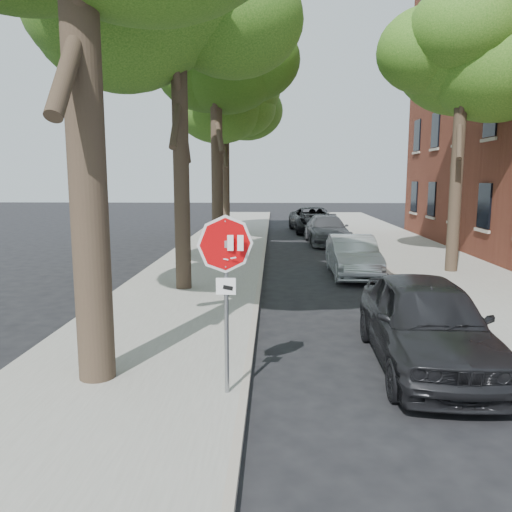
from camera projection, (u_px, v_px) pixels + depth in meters
The scene contains 14 objects.
ground at pixel (275, 401), 7.31m from camera, with size 120.00×120.00×0.00m, color black.
sidewalk_left at pixel (210, 261), 19.24m from camera, with size 4.00×55.00×0.12m, color gray.
sidewalk_right at pixel (432, 263), 18.94m from camera, with size 4.00×55.00×0.12m, color gray.
curb_left at pixel (263, 261), 19.17m from camera, with size 0.12×55.00×0.13m, color #9E9384.
curb_right at pixel (378, 262), 19.01m from camera, with size 0.12×55.00×0.13m, color #9E9384.
stop_sign at pixel (226, 270), 7.01m from camera, with size 0.76×0.34×2.61m.
tree_mid_a at pixel (178, 12), 13.26m from camera, with size 5.59×5.19×9.84m.
tree_mid_b at pixel (215, 59), 20.11m from camera, with size 5.88×5.46×10.36m.
tree_far at pixel (225, 104), 27.14m from camera, with size 5.29×4.91×9.33m.
tree_right at pixel (462, 53), 15.97m from camera, with size 5.29×4.91×9.33m.
car_a at pixel (426, 322), 8.58m from camera, with size 1.84×4.58×1.56m, color black.
car_b at pixel (353, 256), 16.57m from camera, with size 1.42×4.08×1.34m, color #9B9FA2.
car_c at pixel (327, 230), 24.72m from camera, with size 1.95×4.79×1.39m, color #444549.
car_d at pixel (313, 220), 30.04m from camera, with size 2.49×5.40×1.50m, color black.
Camera 1 is at (-0.03, -6.90, 3.23)m, focal length 35.00 mm.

